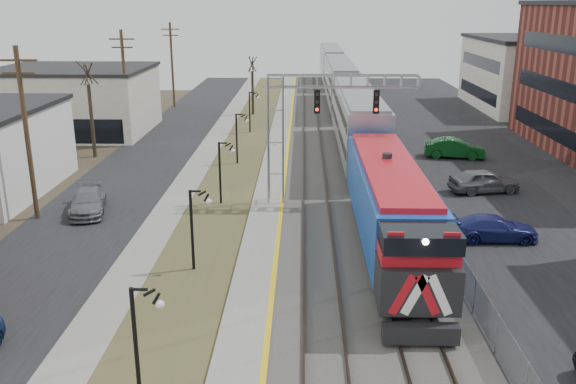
{
  "coord_description": "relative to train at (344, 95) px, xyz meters",
  "views": [
    {
      "loc": [
        1.15,
        -8.55,
        12.24
      ],
      "look_at": [
        0.4,
        22.3,
        2.6
      ],
      "focal_mm": 38.0,
      "sensor_mm": 36.0,
      "label": 1
    }
  ],
  "objects": [
    {
      "name": "ballast_bed",
      "position": [
        -1.5,
        -20.6,
        -2.82
      ],
      "size": [
        8.0,
        120.0,
        0.2
      ],
      "primitive_type": "cube",
      "color": "#595651",
      "rests_on": "ground"
    },
    {
      "name": "street_west",
      "position": [
        -17.0,
        -20.6,
        -2.9
      ],
      "size": [
        7.0,
        120.0,
        0.04
      ],
      "primitive_type": "cube",
      "color": "black",
      "rests_on": "ground"
    },
    {
      "name": "car_lot_d",
      "position": [
        5.93,
        -33.43,
        -2.25
      ],
      "size": [
        4.61,
        1.9,
        1.33
      ],
      "primitive_type": "imported",
      "rotation": [
        0.0,
        0.0,
        1.58
      ],
      "color": "navy",
      "rests_on": "ground"
    },
    {
      "name": "bare_trees",
      "position": [
        -18.16,
        -16.69,
        -0.22
      ],
      "size": [
        12.3,
        42.3,
        5.95
      ],
      "color": "#382D23",
      "rests_on": "ground"
    },
    {
      "name": "train",
      "position": [
        0.0,
        0.0,
        0.0
      ],
      "size": [
        3.0,
        85.85,
        5.33
      ],
      "color": "#1447A8",
      "rests_on": "ground"
    },
    {
      "name": "car_street_b",
      "position": [
        -17.31,
        -29.52,
        -2.22
      ],
      "size": [
        3.08,
        5.16,
        1.4
      ],
      "primitive_type": "imported",
      "rotation": [
        0.0,
        0.0,
        0.25
      ],
      "color": "slate",
      "rests_on": "ground"
    },
    {
      "name": "fence",
      "position": [
        2.7,
        -20.6,
        -2.12
      ],
      "size": [
        0.04,
        120.0,
        1.6
      ],
      "primitive_type": "cube",
      "color": "gray",
      "rests_on": "ground"
    },
    {
      "name": "signal_gantry",
      "position": [
        -4.28,
        -27.61,
        2.67
      ],
      "size": [
        9.0,
        1.07,
        8.15
      ],
      "color": "gray",
      "rests_on": "ground"
    },
    {
      "name": "track_far",
      "position": [
        -0.0,
        -20.6,
        -2.64
      ],
      "size": [
        1.58,
        120.0,
        0.15
      ],
      "color": "#2D2119",
      "rests_on": "ballast_bed"
    },
    {
      "name": "utility_poles",
      "position": [
        -20.0,
        -30.6,
        2.08
      ],
      "size": [
        0.28,
        80.28,
        10.0
      ],
      "color": "#4C3823",
      "rests_on": "ground"
    },
    {
      "name": "track_near",
      "position": [
        -3.5,
        -20.6,
        -2.64
      ],
      "size": [
        1.58,
        120.0,
        0.15
      ],
      "color": "#2D2119",
      "rests_on": "ballast_bed"
    },
    {
      "name": "sidewalk",
      "position": [
        -12.5,
        -20.6,
        -2.88
      ],
      "size": [
        2.0,
        120.0,
        0.08
      ],
      "primitive_type": "cube",
      "color": "gray",
      "rests_on": "ground"
    },
    {
      "name": "platform_edge",
      "position": [
        -5.62,
        -20.6,
        -2.67
      ],
      "size": [
        0.24,
        120.0,
        0.01
      ],
      "primitive_type": "cube",
      "color": "gold",
      "rests_on": "platform"
    },
    {
      "name": "grass_median",
      "position": [
        -9.5,
        -20.6,
        -2.89
      ],
      "size": [
        4.0,
        120.0,
        0.06
      ],
      "primitive_type": "cube",
      "color": "#474927",
      "rests_on": "ground"
    },
    {
      "name": "platform",
      "position": [
        -6.5,
        -20.6,
        -2.8
      ],
      "size": [
        2.0,
        120.0,
        0.24
      ],
      "primitive_type": "cube",
      "color": "gray",
      "rests_on": "ground"
    },
    {
      "name": "parking_lot",
      "position": [
        10.5,
        -20.6,
        -2.9
      ],
      "size": [
        16.0,
        120.0,
        0.04
      ],
      "primitive_type": "cube",
      "color": "black",
      "rests_on": "ground"
    },
    {
      "name": "car_lot_e",
      "position": [
        7.82,
        -24.77,
        -2.13
      ],
      "size": [
        4.89,
        2.69,
        1.58
      ],
      "primitive_type": "imported",
      "rotation": [
        0.0,
        0.0,
        1.76
      ],
      "color": "slate",
      "rests_on": "ground"
    },
    {
      "name": "car_lot_f",
      "position": [
        8.09,
        -15.31,
        -2.12
      ],
      "size": [
        5.04,
        2.48,
        1.59
      ],
      "primitive_type": "imported",
      "rotation": [
        0.0,
        0.0,
        1.4
      ],
      "color": "#0E481A",
      "rests_on": "ground"
    },
    {
      "name": "lampposts",
      "position": [
        -9.5,
        -37.32,
        -0.92
      ],
      "size": [
        0.14,
        62.14,
        4.0
      ],
      "color": "black",
      "rests_on": "ground"
    }
  ]
}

